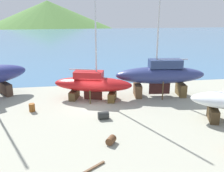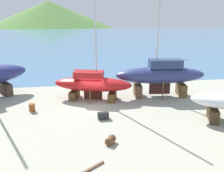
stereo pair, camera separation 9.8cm
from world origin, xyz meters
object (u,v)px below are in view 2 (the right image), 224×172
barrel_tipped_right (32,107)px  barrel_rust_far (110,140)px  sailboat_small_center (161,75)px  sailboat_large_starboard (92,84)px  barrel_tipped_left (103,115)px

barrel_tipped_right → barrel_rust_far: bearing=-47.4°
sailboat_small_center → sailboat_large_starboard: 7.55m
sailboat_small_center → barrel_tipped_left: sailboat_small_center is taller
barrel_tipped_right → barrel_rust_far: (6.52, -7.10, -0.10)m
sailboat_large_starboard → barrel_tipped_right: bearing=-141.0°
sailboat_small_center → barrel_tipped_left: bearing=42.7°
barrel_rust_far → barrel_tipped_left: bearing=90.5°
sailboat_small_center → barrel_tipped_right: size_ratio=20.85×
sailboat_large_starboard → barrel_rust_far: size_ratio=18.75×
barrel_tipped_left → sailboat_small_center: bearing=37.4°
sailboat_small_center → barrel_tipped_left: 9.04m
barrel_tipped_right → barrel_tipped_left: size_ratio=0.81×
barrel_tipped_right → barrel_tipped_left: barrel_tipped_right is taller
sailboat_small_center → barrel_rust_far: 12.14m
barrel_tipped_left → barrel_rust_far: bearing=-89.5°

